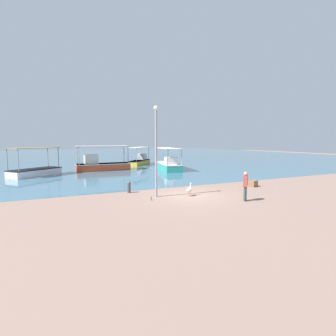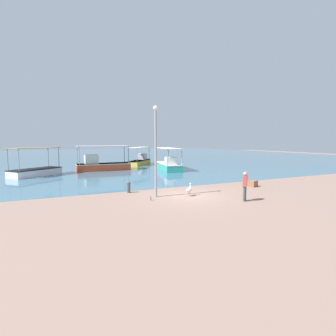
{
  "view_description": "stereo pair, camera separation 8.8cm",
  "coord_description": "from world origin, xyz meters",
  "px_view_note": "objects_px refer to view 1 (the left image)",
  "views": [
    {
      "loc": [
        -8.19,
        -14.07,
        3.47
      ],
      "look_at": [
        1.23,
        5.78,
        1.14
      ],
      "focal_mm": 28.0,
      "sensor_mm": 36.0,
      "label": 1
    },
    {
      "loc": [
        -8.11,
        -14.11,
        3.47
      ],
      "look_at": [
        1.23,
        5.78,
        1.14
      ],
      "focal_mm": 28.0,
      "sensor_mm": 36.0,
      "label": 2
    }
  ],
  "objects_px": {
    "mooring_bollard": "(129,187)",
    "fisherman_standing": "(245,185)",
    "fishing_boat_near_left": "(35,170)",
    "fishing_boat_near_right": "(168,165)",
    "fishing_boat_outer": "(101,164)",
    "glass_bottle": "(151,199)",
    "fishing_boat_far_right": "(140,160)",
    "cargo_crate": "(253,184)",
    "pelican": "(190,190)",
    "lamp_post": "(156,146)"
  },
  "relations": [
    {
      "from": "fishing_boat_outer",
      "to": "fishing_boat_near_left",
      "type": "height_order",
      "value": "fishing_boat_outer"
    },
    {
      "from": "fishing_boat_near_left",
      "to": "lamp_post",
      "type": "xyz_separation_m",
      "value": [
        7.03,
        -13.98,
        2.58
      ]
    },
    {
      "from": "pelican",
      "to": "lamp_post",
      "type": "height_order",
      "value": "lamp_post"
    },
    {
      "from": "fisherman_standing",
      "to": "glass_bottle",
      "type": "distance_m",
      "value": 5.47
    },
    {
      "from": "fishing_boat_near_right",
      "to": "glass_bottle",
      "type": "relative_size",
      "value": 24.82
    },
    {
      "from": "fishing_boat_near_left",
      "to": "fishing_boat_near_right",
      "type": "bearing_deg",
      "value": -3.29
    },
    {
      "from": "lamp_post",
      "to": "fishing_boat_near_right",
      "type": "bearing_deg",
      "value": 61.83
    },
    {
      "from": "mooring_bollard",
      "to": "cargo_crate",
      "type": "height_order",
      "value": "mooring_bollard"
    },
    {
      "from": "fishing_boat_near_left",
      "to": "fishing_boat_far_right",
      "type": "bearing_deg",
      "value": 28.13
    },
    {
      "from": "pelican",
      "to": "fishing_boat_near_left",
      "type": "bearing_deg",
      "value": 121.69
    },
    {
      "from": "fishing_boat_far_right",
      "to": "fisherman_standing",
      "type": "distance_m",
      "value": 24.39
    },
    {
      "from": "fishing_boat_far_right",
      "to": "mooring_bollard",
      "type": "xyz_separation_m",
      "value": [
        -7.42,
        -19.14,
        -0.18
      ]
    },
    {
      "from": "fisherman_standing",
      "to": "glass_bottle",
      "type": "relative_size",
      "value": 6.26
    },
    {
      "from": "fishing_boat_near_right",
      "to": "fisherman_standing",
      "type": "relative_size",
      "value": 3.97
    },
    {
      "from": "fishing_boat_far_right",
      "to": "fishing_boat_near_left",
      "type": "xyz_separation_m",
      "value": [
        -13.3,
        -7.11,
        -0.05
      ]
    },
    {
      "from": "cargo_crate",
      "to": "lamp_post",
      "type": "bearing_deg",
      "value": -178.64
    },
    {
      "from": "pelican",
      "to": "fisherman_standing",
      "type": "bearing_deg",
      "value": -49.52
    },
    {
      "from": "fisherman_standing",
      "to": "cargo_crate",
      "type": "height_order",
      "value": "fisherman_standing"
    },
    {
      "from": "fishing_boat_near_left",
      "to": "mooring_bollard",
      "type": "relative_size",
      "value": 6.54
    },
    {
      "from": "mooring_bollard",
      "to": "fisherman_standing",
      "type": "bearing_deg",
      "value": -44.01
    },
    {
      "from": "mooring_bollard",
      "to": "fisherman_standing",
      "type": "distance_m",
      "value": 7.44
    },
    {
      "from": "pelican",
      "to": "glass_bottle",
      "type": "height_order",
      "value": "pelican"
    },
    {
      "from": "glass_bottle",
      "to": "fishing_boat_near_right",
      "type": "bearing_deg",
      "value": 61.1
    },
    {
      "from": "fishing_boat_near_left",
      "to": "mooring_bollard",
      "type": "xyz_separation_m",
      "value": [
        5.88,
        -12.03,
        -0.13
      ]
    },
    {
      "from": "fishing_boat_near_left",
      "to": "fishing_boat_outer",
      "type": "bearing_deg",
      "value": 16.29
    },
    {
      "from": "fisherman_standing",
      "to": "glass_bottle",
      "type": "xyz_separation_m",
      "value": [
        -4.83,
        2.44,
        -0.8
      ]
    },
    {
      "from": "fishing_boat_near_left",
      "to": "pelican",
      "type": "bearing_deg",
      "value": -58.31
    },
    {
      "from": "lamp_post",
      "to": "glass_bottle",
      "type": "xyz_separation_m",
      "value": [
        -0.65,
        -0.77,
        -3.01
      ]
    },
    {
      "from": "mooring_bollard",
      "to": "fishing_boat_near_left",
      "type": "bearing_deg",
      "value": 116.04
    },
    {
      "from": "cargo_crate",
      "to": "fishing_boat_near_left",
      "type": "bearing_deg",
      "value": 137.49
    },
    {
      "from": "fishing_boat_outer",
      "to": "fishing_boat_near_left",
      "type": "distance_m",
      "value": 7.11
    },
    {
      "from": "lamp_post",
      "to": "cargo_crate",
      "type": "relative_size",
      "value": 7.92
    },
    {
      "from": "pelican",
      "to": "glass_bottle",
      "type": "relative_size",
      "value": 2.96
    },
    {
      "from": "cargo_crate",
      "to": "glass_bottle",
      "type": "height_order",
      "value": "cargo_crate"
    },
    {
      "from": "fishing_boat_outer",
      "to": "lamp_post",
      "type": "relative_size",
      "value": 1.09
    },
    {
      "from": "fishing_boat_outer",
      "to": "cargo_crate",
      "type": "distance_m",
      "value": 17.8
    },
    {
      "from": "fishing_boat_near_right",
      "to": "pelican",
      "type": "xyz_separation_m",
      "value": [
        -5.05,
        -13.81,
        -0.24
      ]
    },
    {
      "from": "fishing_boat_far_right",
      "to": "glass_bottle",
      "type": "height_order",
      "value": "fishing_boat_far_right"
    },
    {
      "from": "pelican",
      "to": "lamp_post",
      "type": "distance_m",
      "value": 3.45
    },
    {
      "from": "fishing_boat_near_right",
      "to": "mooring_bollard",
      "type": "height_order",
      "value": "fishing_boat_near_right"
    },
    {
      "from": "fishing_boat_near_left",
      "to": "cargo_crate",
      "type": "bearing_deg",
      "value": -42.51
    },
    {
      "from": "cargo_crate",
      "to": "mooring_bollard",
      "type": "bearing_deg",
      "value": 169.15
    },
    {
      "from": "fishing_boat_outer",
      "to": "pelican",
      "type": "bearing_deg",
      "value": -82.44
    },
    {
      "from": "lamp_post",
      "to": "mooring_bollard",
      "type": "distance_m",
      "value": 3.53
    },
    {
      "from": "pelican",
      "to": "cargo_crate",
      "type": "distance_m",
      "value": 6.07
    },
    {
      "from": "lamp_post",
      "to": "fisherman_standing",
      "type": "distance_m",
      "value": 5.72
    },
    {
      "from": "fishing_boat_outer",
      "to": "cargo_crate",
      "type": "xyz_separation_m",
      "value": [
        8.22,
        -15.78,
        -0.46
      ]
    },
    {
      "from": "fishing_boat_near_right",
      "to": "fishing_boat_near_left",
      "type": "distance_m",
      "value": 14.11
    },
    {
      "from": "fishing_boat_near_left",
      "to": "mooring_bollard",
      "type": "height_order",
      "value": "fishing_boat_near_left"
    },
    {
      "from": "fishing_boat_near_right",
      "to": "fishing_boat_far_right",
      "type": "bearing_deg",
      "value": 95.62
    }
  ]
}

